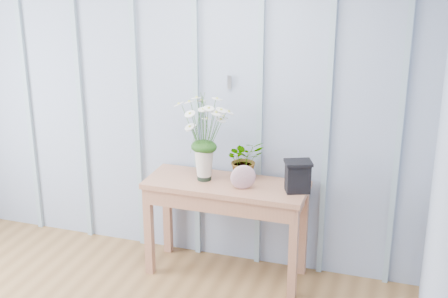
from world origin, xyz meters
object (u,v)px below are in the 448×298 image
(daisy_vase, at_px, (204,126))
(carved_box, at_px, (298,176))
(sideboard, at_px, (226,197))
(felt_disc_vessel, at_px, (243,177))

(daisy_vase, xyz_separation_m, carved_box, (0.70, -0.00, -0.30))
(sideboard, xyz_separation_m, carved_box, (0.53, 0.00, 0.23))
(sideboard, xyz_separation_m, felt_disc_vessel, (0.15, -0.08, 0.21))
(felt_disc_vessel, bearing_deg, sideboard, 128.99)
(daisy_vase, height_order, felt_disc_vessel, daisy_vase)
(sideboard, relative_size, daisy_vase, 1.80)
(felt_disc_vessel, height_order, carved_box, carved_box)
(felt_disc_vessel, bearing_deg, carved_box, -12.88)
(daisy_vase, distance_m, felt_disc_vessel, 0.47)
(felt_disc_vessel, xyz_separation_m, carved_box, (0.38, 0.08, 0.03))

